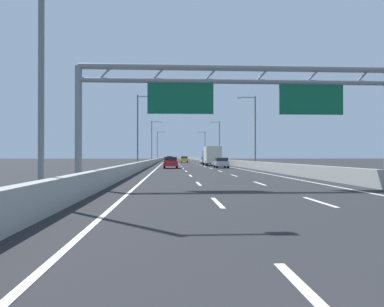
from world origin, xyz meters
name	(u,v)px	position (x,y,z in m)	size (l,w,h in m)	color
ground_plane	(184,162)	(0.00, 100.00, 0.00)	(260.00, 260.00, 0.00)	#262628
lane_dash_left_0	(317,302)	(-1.80, 3.50, 0.01)	(0.16, 3.00, 0.01)	white
lane_dash_left_1	(218,203)	(-1.80, 12.50, 0.01)	(0.16, 3.00, 0.01)	white
lane_dash_left_2	(199,184)	(-1.80, 21.50, 0.01)	(0.16, 3.00, 0.01)	white
lane_dash_left_3	(191,176)	(-1.80, 30.50, 0.01)	(0.16, 3.00, 0.01)	white
lane_dash_left_4	(186,171)	(-1.80, 39.50, 0.01)	(0.16, 3.00, 0.01)	white
lane_dash_left_5	(183,168)	(-1.80, 48.50, 0.01)	(0.16, 3.00, 0.01)	white
lane_dash_left_6	(181,166)	(-1.80, 57.50, 0.01)	(0.16, 3.00, 0.01)	white
lane_dash_left_7	(180,165)	(-1.80, 66.50, 0.01)	(0.16, 3.00, 0.01)	white
lane_dash_left_8	(179,164)	(-1.80, 75.50, 0.01)	(0.16, 3.00, 0.01)	white
lane_dash_left_9	(178,163)	(-1.80, 84.50, 0.01)	(0.16, 3.00, 0.01)	white
lane_dash_left_10	(177,162)	(-1.80, 93.50, 0.01)	(0.16, 3.00, 0.01)	white
lane_dash_left_11	(177,162)	(-1.80, 102.50, 0.01)	(0.16, 3.00, 0.01)	white
lane_dash_left_12	(176,161)	(-1.80, 111.50, 0.01)	(0.16, 3.00, 0.01)	white
lane_dash_left_13	(176,161)	(-1.80, 120.50, 0.01)	(0.16, 3.00, 0.01)	white
lane_dash_left_14	(175,161)	(-1.80, 129.50, 0.01)	(0.16, 3.00, 0.01)	white
lane_dash_left_15	(175,160)	(-1.80, 138.50, 0.01)	(0.16, 3.00, 0.01)	white
lane_dash_left_16	(175,160)	(-1.80, 147.50, 0.01)	(0.16, 3.00, 0.01)	white
lane_dash_left_17	(175,160)	(-1.80, 156.50, 0.01)	(0.16, 3.00, 0.01)	white
lane_dash_right_1	(319,202)	(1.80, 12.50, 0.01)	(0.16, 3.00, 0.01)	white
lane_dash_right_2	(260,183)	(1.80, 21.50, 0.01)	(0.16, 3.00, 0.01)	white
lane_dash_right_3	(234,176)	(1.80, 30.50, 0.01)	(0.16, 3.00, 0.01)	white
lane_dash_right_4	(220,171)	(1.80, 39.50, 0.01)	(0.16, 3.00, 0.01)	white
lane_dash_right_5	(211,168)	(1.80, 48.50, 0.01)	(0.16, 3.00, 0.01)	white
lane_dash_right_6	(205,166)	(1.80, 57.50, 0.01)	(0.16, 3.00, 0.01)	white
lane_dash_right_7	(200,165)	(1.80, 66.50, 0.01)	(0.16, 3.00, 0.01)	white
lane_dash_right_8	(197,164)	(1.80, 75.50, 0.01)	(0.16, 3.00, 0.01)	white
lane_dash_right_9	(194,163)	(1.80, 84.50, 0.01)	(0.16, 3.00, 0.01)	white
lane_dash_right_10	(192,162)	(1.80, 93.50, 0.01)	(0.16, 3.00, 0.01)	white
lane_dash_right_11	(190,162)	(1.80, 102.50, 0.01)	(0.16, 3.00, 0.01)	white
lane_dash_right_12	(188,161)	(1.80, 111.50, 0.01)	(0.16, 3.00, 0.01)	white
lane_dash_right_13	(187,161)	(1.80, 120.50, 0.01)	(0.16, 3.00, 0.01)	white
lane_dash_right_14	(186,161)	(1.80, 129.50, 0.01)	(0.16, 3.00, 0.01)	white
lane_dash_right_15	(185,160)	(1.80, 138.50, 0.01)	(0.16, 3.00, 0.01)	white
lane_dash_right_16	(184,160)	(1.80, 147.50, 0.01)	(0.16, 3.00, 0.01)	white
lane_dash_right_17	(183,160)	(1.80, 156.50, 0.01)	(0.16, 3.00, 0.01)	white
edge_line_left	(163,163)	(-5.25, 88.00, 0.01)	(0.16, 176.00, 0.01)	white
edge_line_right	(208,163)	(5.25, 88.00, 0.01)	(0.16, 176.00, 0.01)	white
barrier_left	(159,160)	(-6.90, 110.00, 0.47)	(0.45, 220.00, 0.95)	#9E9E99
barrier_right	(206,160)	(6.90, 110.00, 0.47)	(0.45, 220.00, 0.95)	#9E9E99
sign_gantry	(239,94)	(0.12, 19.01, 4.82)	(16.58, 0.36, 6.36)	gray
streetlamp_left_near	(48,42)	(-7.47, 12.19, 5.40)	(2.58, 0.28, 9.50)	slate
streetlamp_left_mid	(139,127)	(-7.47, 48.97, 5.40)	(2.58, 0.28, 9.50)	slate
streetlamp_right_mid	(253,127)	(7.47, 48.97, 5.40)	(2.58, 0.28, 9.50)	slate
streetlamp_left_far	(153,139)	(-7.47, 85.76, 5.40)	(2.58, 0.28, 9.50)	slate
streetlamp_right_far	(218,139)	(7.47, 85.76, 5.40)	(2.58, 0.28, 9.50)	slate
streetlamp_left_distant	(158,144)	(-7.47, 122.54, 5.40)	(2.58, 0.28, 9.50)	slate
streetlamp_right_distant	(204,144)	(7.47, 122.54, 5.40)	(2.58, 0.28, 9.50)	slate
green_car	(170,159)	(-3.68, 109.99, 0.78)	(1.79, 4.41, 1.53)	#1E7A38
white_car	(206,160)	(3.58, 75.09, 0.73)	(1.82, 4.20, 1.40)	silver
red_car	(171,162)	(-3.43, 49.46, 0.77)	(1.84, 4.17, 1.49)	red
yellow_car	(184,159)	(-0.09, 93.16, 0.78)	(1.75, 4.15, 1.50)	yellow
silver_car	(221,163)	(3.39, 50.58, 0.72)	(1.71, 4.10, 1.38)	#A8ADB2
box_truck	(212,155)	(3.41, 62.57, 1.72)	(2.45, 7.97, 3.16)	#194799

